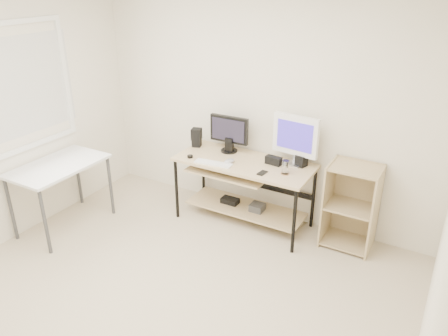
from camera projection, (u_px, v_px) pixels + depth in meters
room at (130, 163)px, 3.25m from camera, size 4.01×4.01×2.62m
desk at (242, 178)px, 4.80m from camera, size 1.50×0.65×0.75m
side_table at (59, 171)px, 4.65m from camera, size 0.60×1.00×0.75m
shelf_unit at (352, 205)px, 4.43m from camera, size 0.50×0.40×0.90m
black_monitor at (229, 132)px, 4.85m from camera, size 0.45×0.19×0.42m
white_imac at (295, 137)px, 4.49m from camera, size 0.50×0.16×0.54m
keyboard at (213, 163)px, 4.63m from camera, size 0.42×0.16×0.01m
mouse at (229, 161)px, 4.65m from camera, size 0.11×0.14×0.04m
center_speaker at (274, 161)px, 4.61m from camera, size 0.18×0.09×0.09m
speaker_left at (197, 137)px, 5.05m from camera, size 0.13×0.13×0.22m
speaker_right at (301, 161)px, 4.56m from camera, size 0.13×0.13×0.12m
audio_controller at (229, 145)px, 4.88m from camera, size 0.09×0.06×0.18m
volume_puck at (190, 156)px, 4.78m from camera, size 0.08×0.08×0.03m
smartphone at (262, 173)px, 4.41m from camera, size 0.08×0.13×0.01m
coaster at (285, 174)px, 4.40m from camera, size 0.12×0.12×0.01m
drinking_glass at (285, 167)px, 4.37m from camera, size 0.09×0.09×0.14m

